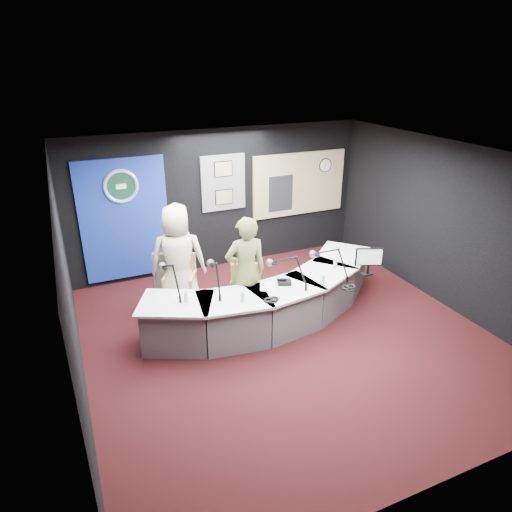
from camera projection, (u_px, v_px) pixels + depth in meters
name	position (u px, v px, depth m)	size (l,w,h in m)	color
ground	(288.00, 337.00, 7.14)	(6.00, 6.00, 0.00)	black
ceiling	(294.00, 158.00, 6.01)	(6.00, 6.00, 0.02)	silver
wall_back	(221.00, 200.00, 9.09)	(6.00, 0.02, 2.80)	black
wall_front	(448.00, 379.00, 4.06)	(6.00, 0.02, 2.80)	black
wall_left	(69.00, 295.00, 5.47)	(0.02, 6.00, 2.80)	black
wall_right	(449.00, 227.00, 7.68)	(0.02, 6.00, 2.80)	black
broadcast_desk	(271.00, 301.00, 7.43)	(4.50, 1.90, 0.75)	silver
backdrop_panel	(125.00, 220.00, 8.43)	(1.60, 0.05, 2.30)	navy
agency_seal	(121.00, 186.00, 8.13)	(0.63, 0.63, 0.07)	silver
seal_center	(121.00, 186.00, 8.13)	(0.48, 0.48, 0.01)	#0E3324
pinboard	(223.00, 183.00, 8.94)	(0.90, 0.04, 1.10)	slate
framed_photo_upper	(223.00, 169.00, 8.80)	(0.34, 0.02, 0.27)	gray
framed_photo_lower	(224.00, 197.00, 9.03)	(0.34, 0.02, 0.27)	gray
booth_window_frame	(299.00, 184.00, 9.65)	(2.12, 0.06, 1.32)	tan
booth_glow	(299.00, 184.00, 9.64)	(2.00, 0.02, 1.20)	#DCBC8B
equipment_rack	(281.00, 193.00, 9.52)	(0.55, 0.02, 0.75)	black
wall_clock	(325.00, 165.00, 9.70)	(0.28, 0.28, 0.01)	white
armchair_left	(180.00, 285.00, 7.78)	(0.51, 0.51, 0.91)	tan
armchair_right	(246.00, 296.00, 7.36)	(0.54, 0.54, 0.95)	tan
draped_jacket	(168.00, 272.00, 7.84)	(0.50, 0.10, 0.70)	#6A685A
person_man	(178.00, 259.00, 7.58)	(0.92, 0.60, 1.88)	beige
person_woman	(246.00, 272.00, 7.19)	(0.67, 0.44, 1.83)	brown
computer_monitor	(369.00, 257.00, 7.35)	(0.42, 0.03, 0.29)	black
desk_phone	(284.00, 282.00, 7.16)	(0.21, 0.17, 0.05)	black
headphones_near	(349.00, 287.00, 7.02)	(0.24, 0.24, 0.04)	black
headphones_far	(271.00, 300.00, 6.67)	(0.21, 0.21, 0.03)	black
paper_stack	(180.00, 295.00, 6.84)	(0.20, 0.28, 0.00)	white
notepad	(267.00, 286.00, 7.08)	(0.21, 0.30, 0.00)	white
boom_mic_a	(170.00, 276.00, 6.74)	(0.22, 0.73, 0.60)	black
boom_mic_b	(215.00, 274.00, 6.82)	(0.19, 0.74, 0.60)	black
boom_mic_c	(288.00, 269.00, 6.97)	(0.51, 0.60, 0.60)	black
boom_mic_d	(330.00, 260.00, 7.26)	(0.46, 0.64, 0.60)	black
water_bottles	(281.00, 281.00, 7.06)	(3.03, 0.52, 0.18)	silver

